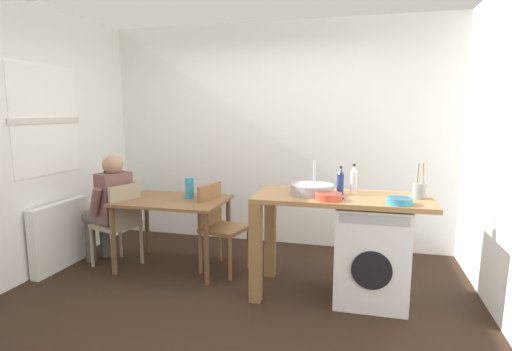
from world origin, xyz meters
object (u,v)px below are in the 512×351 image
object	(u,v)px
seated_person	(110,203)
bottle_tall_green	(340,181)
chair_person_seat	(120,221)
colander	(399,200)
washing_machine	(371,253)
vase	(189,188)
dining_table	(173,208)
mixing_bowl	(329,196)
bottle_squat_brown	(354,179)
utensil_crock	(420,190)
chair_opposite	(218,222)

from	to	relation	value
seated_person	bottle_tall_green	bearing A→B (deg)	-72.50
chair_person_seat	colander	bearing A→B (deg)	-77.26
washing_machine	bottle_tall_green	xyz separation A→B (m)	(-0.29, 0.08, 0.60)
seated_person	colander	size ratio (longest dim) A/B	6.00
vase	dining_table	bearing A→B (deg)	-146.31
mixing_bowl	bottle_squat_brown	bearing A→B (deg)	65.04
dining_table	colander	world-z (taller)	colander
chair_person_seat	mixing_bowl	bearing A→B (deg)	-78.53
chair_person_seat	washing_machine	xyz separation A→B (m)	(2.55, -0.13, -0.08)
washing_machine	mixing_bowl	bearing A→B (deg)	-151.52
dining_table	vase	world-z (taller)	vase
colander	bottle_tall_green	bearing A→B (deg)	147.84
bottle_squat_brown	utensil_crock	bearing A→B (deg)	-16.38
dining_table	mixing_bowl	size ratio (longest dim) A/B	5.07
seated_person	bottle_squat_brown	distance (m)	2.55
seated_person	bottle_squat_brown	bearing A→B (deg)	-69.40
washing_machine	utensil_crock	distance (m)	0.67
bottle_tall_green	seated_person	bearing A→B (deg)	177.62
vase	bottle_squat_brown	bearing A→B (deg)	-4.75
chair_opposite	chair_person_seat	bearing A→B (deg)	-64.97
dining_table	seated_person	distance (m)	0.71
bottle_squat_brown	dining_table	bearing A→B (deg)	178.77
dining_table	bottle_squat_brown	world-z (taller)	bottle_squat_brown
chair_person_seat	colander	xyz separation A→B (m)	(2.73, -0.34, 0.44)
utensil_crock	bottle_tall_green	bearing A→B (deg)	177.61
bottle_squat_brown	vase	bearing A→B (deg)	175.25
chair_opposite	utensil_crock	bearing A→B (deg)	96.31
chair_opposite	washing_machine	xyz separation A→B (m)	(1.52, -0.32, -0.08)
bottle_tall_green	chair_opposite	bearing A→B (deg)	169.02
chair_person_seat	bottle_tall_green	size ratio (longest dim) A/B	3.62
chair_person_seat	seated_person	xyz separation A→B (m)	(-0.15, 0.05, 0.16)
bottle_tall_green	utensil_crock	distance (m)	0.65
bottle_tall_green	colander	distance (m)	0.56
mixing_bowl	bottle_tall_green	bearing A→B (deg)	74.09
utensil_crock	vase	world-z (taller)	utensil_crock
chair_opposite	bottle_squat_brown	bearing A→B (deg)	99.78
mixing_bowl	vase	size ratio (longest dim) A/B	0.99
dining_table	chair_person_seat	distance (m)	0.58
bottle_squat_brown	colander	xyz separation A→B (m)	(0.36, -0.43, -0.08)
mixing_bowl	dining_table	bearing A→B (deg)	164.65
dining_table	seated_person	xyz separation A→B (m)	(-0.70, -0.07, 0.03)
seated_person	mixing_bowl	world-z (taller)	seated_person
vase	washing_machine	bearing A→B (deg)	-10.75
washing_machine	colander	xyz separation A→B (m)	(0.19, -0.22, 0.52)
dining_table	vase	distance (m)	0.27
seated_person	utensil_crock	distance (m)	3.09
seated_person	utensil_crock	world-z (taller)	utensil_crock
bottle_squat_brown	colander	distance (m)	0.57
seated_person	mixing_bowl	bearing A→B (deg)	-79.30
seated_person	colander	bearing A→B (deg)	-77.96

